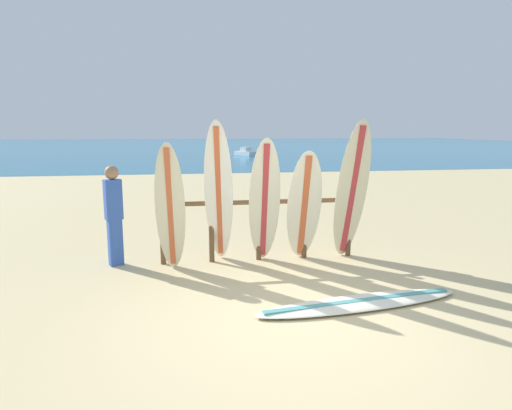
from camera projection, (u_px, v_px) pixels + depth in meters
ground_plane at (295, 323)px, 5.25m from camera, size 120.00×120.00×0.00m
ocean_water at (193, 145)px, 61.68m from camera, size 120.00×80.00×0.01m
surfboard_rack at (259, 219)px, 7.70m from camera, size 3.39×0.09×1.17m
surfboard_leaning_far_left at (170, 208)px, 6.97m from camera, size 0.51×0.55×2.08m
surfboard_leaning_left at (219, 195)px, 7.22m from camera, size 0.60×1.18×2.42m
surfboard_leaning_center_left at (264, 203)px, 7.28m from camera, size 0.60×0.99×2.15m
surfboard_leaning_center at (304, 207)px, 7.47m from camera, size 0.65×0.88×1.95m
surfboard_leaning_center_right at (352, 191)px, 7.59m from camera, size 0.64×0.76×2.43m
surfboard_lying_on_sand at (360, 303)px, 5.78m from camera, size 2.93×0.94×0.08m
beachgoer_standing at (114, 211)px, 7.34m from camera, size 0.32×0.27×1.68m
small_boat_offshore at (246, 152)px, 38.14m from camera, size 1.95×2.31×0.71m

